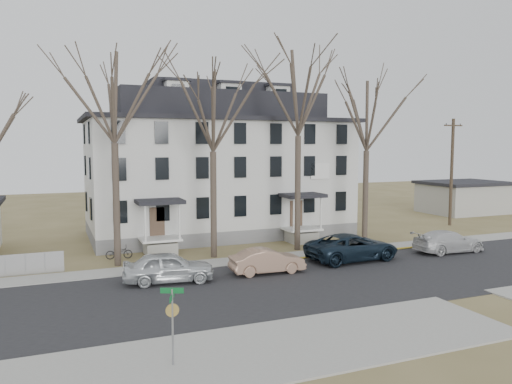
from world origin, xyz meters
name	(u,v)px	position (x,y,z in m)	size (l,w,h in m)	color
ground	(369,289)	(0.00, 0.00, 0.00)	(120.00, 120.00, 0.00)	olive
main_road	(347,279)	(0.00, 2.00, 0.00)	(120.00, 10.00, 0.04)	#27272A
far_sidewalk	(296,256)	(0.00, 8.00, 0.00)	(120.00, 2.00, 0.08)	#A09F97
near_sidewalk_left	(260,352)	(-8.00, -5.00, 0.00)	(20.00, 5.00, 0.08)	#A09F97
yellow_curb	(369,253)	(5.00, 7.10, 0.00)	(14.00, 0.25, 0.06)	gold
boarding_house	(218,167)	(-2.00, 17.95, 5.38)	(20.80, 12.36, 12.05)	slate
distant_building	(463,197)	(26.00, 20.00, 1.68)	(8.50, 6.50, 3.35)	#A09F97
tree_far_left	(113,90)	(-11.00, 9.80, 10.34)	(8.40, 8.40, 13.72)	#473B31
tree_mid_left	(213,106)	(-5.00, 9.80, 9.60)	(7.80, 7.80, 12.74)	#473B31
tree_center	(299,86)	(1.00, 9.80, 11.08)	(9.00, 9.00, 14.70)	#473B31
tree_mid_right	(367,111)	(6.50, 9.80, 9.60)	(7.80, 7.80, 12.74)	#473B31
utility_pole_far	(452,171)	(18.50, 14.00, 4.90)	(2.00, 0.28, 9.50)	#3D3023
car_silver	(169,268)	(-9.01, 4.90, 0.80)	(1.89, 4.69, 1.60)	silver
car_tan	(267,262)	(-3.51, 4.67, 0.69)	(1.46, 4.18, 1.38)	#98745D
car_navy	(352,248)	(2.65, 5.54, 0.82)	(2.73, 5.93, 1.65)	black
car_white	(448,242)	(9.91, 5.11, 0.72)	(2.03, 4.98, 1.45)	silver
bicycle_left	(119,253)	(-10.73, 11.37, 0.43)	(0.57, 1.64, 0.86)	black
street_sign	(172,315)	(-11.05, -4.99, 1.74)	(0.75, 0.75, 2.63)	gray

